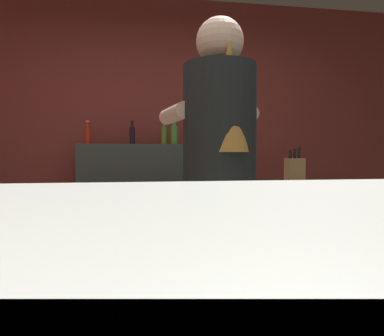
{
  "coord_description": "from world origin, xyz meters",
  "views": [
    {
      "loc": [
        -0.18,
        -1.32,
        1.14
      ],
      "look_at": [
        -0.09,
        -0.75,
        1.12
      ],
      "focal_mm": 32.17,
      "sensor_mm": 36.0,
      "label": 1
    }
  ],
  "objects_px": {
    "bottle_vinegar": "(164,135)",
    "mixing_bowl": "(136,188)",
    "bartender": "(220,178)",
    "bottle_soy": "(132,135)",
    "bottle_olive_oil": "(88,135)",
    "chefs_knife": "(250,191)",
    "bottle_hot_sauce": "(174,134)",
    "knife_block": "(295,174)"
  },
  "relations": [
    {
      "from": "knife_block",
      "to": "bottle_vinegar",
      "type": "distance_m",
      "value": 1.49
    },
    {
      "from": "chefs_knife",
      "to": "bottle_vinegar",
      "type": "xyz_separation_m",
      "value": [
        -0.42,
        1.26,
        0.41
      ]
    },
    {
      "from": "bartender",
      "to": "bottle_hot_sauce",
      "type": "xyz_separation_m",
      "value": [
        -0.04,
        1.67,
        0.31
      ]
    },
    {
      "from": "bottle_olive_oil",
      "to": "bottle_vinegar",
      "type": "distance_m",
      "value": 0.69
    },
    {
      "from": "bottle_vinegar",
      "to": "bottle_soy",
      "type": "relative_size",
      "value": 1.05
    },
    {
      "from": "bottle_hot_sauce",
      "to": "bottle_vinegar",
      "type": "relative_size",
      "value": 1.09
    },
    {
      "from": "bottle_hot_sauce",
      "to": "bottle_olive_oil",
      "type": "relative_size",
      "value": 1.22
    },
    {
      "from": "bottle_olive_oil",
      "to": "bottle_vinegar",
      "type": "bearing_deg",
      "value": -0.21
    },
    {
      "from": "bottle_hot_sauce",
      "to": "bottle_olive_oil",
      "type": "bearing_deg",
      "value": -179.42
    },
    {
      "from": "chefs_knife",
      "to": "bottle_soy",
      "type": "relative_size",
      "value": 1.07
    },
    {
      "from": "bottle_vinegar",
      "to": "bottle_hot_sauce",
      "type": "bearing_deg",
      "value": 6.2
    },
    {
      "from": "mixing_bowl",
      "to": "bottle_hot_sauce",
      "type": "bearing_deg",
      "value": 73.36
    },
    {
      "from": "knife_block",
      "to": "bottle_soy",
      "type": "xyz_separation_m",
      "value": [
        -0.98,
        1.28,
        0.3
      ]
    },
    {
      "from": "chefs_knife",
      "to": "mixing_bowl",
      "type": "bearing_deg",
      "value": 161.78
    },
    {
      "from": "chefs_knife",
      "to": "bottle_hot_sauce",
      "type": "bearing_deg",
      "value": 94.82
    },
    {
      "from": "bartender",
      "to": "mixing_bowl",
      "type": "bearing_deg",
      "value": 26.93
    },
    {
      "from": "chefs_knife",
      "to": "bartender",
      "type": "bearing_deg",
      "value": -133.83
    },
    {
      "from": "mixing_bowl",
      "to": "bottle_vinegar",
      "type": "relative_size",
      "value": 0.77
    },
    {
      "from": "knife_block",
      "to": "bottle_olive_oil",
      "type": "distance_m",
      "value": 1.91
    },
    {
      "from": "chefs_knife",
      "to": "knife_block",
      "type": "bearing_deg",
      "value": -14.47
    },
    {
      "from": "bottle_hot_sauce",
      "to": "bottle_soy",
      "type": "relative_size",
      "value": 1.15
    },
    {
      "from": "bartender",
      "to": "bottle_olive_oil",
      "type": "xyz_separation_m",
      "value": [
        -0.83,
        1.67,
        0.29
      ]
    },
    {
      "from": "bartender",
      "to": "bottle_vinegar",
      "type": "relative_size",
      "value": 7.49
    },
    {
      "from": "mixing_bowl",
      "to": "bottle_olive_oil",
      "type": "xyz_separation_m",
      "value": [
        -0.44,
        1.16,
        0.38
      ]
    },
    {
      "from": "mixing_bowl",
      "to": "bottle_soy",
      "type": "distance_m",
      "value": 1.21
    },
    {
      "from": "knife_block",
      "to": "bottle_olive_oil",
      "type": "height_order",
      "value": "bottle_olive_oil"
    },
    {
      "from": "bottle_hot_sauce",
      "to": "bottle_olive_oil",
      "type": "distance_m",
      "value": 0.79
    },
    {
      "from": "bartender",
      "to": "mixing_bowl",
      "type": "height_order",
      "value": "bartender"
    },
    {
      "from": "bottle_hot_sauce",
      "to": "bottle_soy",
      "type": "height_order",
      "value": "bottle_hot_sauce"
    },
    {
      "from": "bottle_hot_sauce",
      "to": "bottle_soy",
      "type": "distance_m",
      "value": 0.39
    },
    {
      "from": "chefs_knife",
      "to": "bottle_soy",
      "type": "height_order",
      "value": "bottle_soy"
    },
    {
      "from": "bottle_vinegar",
      "to": "mixing_bowl",
      "type": "bearing_deg",
      "value": -102.26
    },
    {
      "from": "bottle_hot_sauce",
      "to": "bottle_vinegar",
      "type": "bearing_deg",
      "value": -173.8
    },
    {
      "from": "bartender",
      "to": "bottle_olive_oil",
      "type": "distance_m",
      "value": 1.88
    },
    {
      "from": "knife_block",
      "to": "bottle_olive_oil",
      "type": "relative_size",
      "value": 1.27
    },
    {
      "from": "mixing_bowl",
      "to": "bottle_vinegar",
      "type": "distance_m",
      "value": 1.24
    },
    {
      "from": "bottle_olive_oil",
      "to": "bottle_soy",
      "type": "relative_size",
      "value": 0.94
    },
    {
      "from": "bartender",
      "to": "bottle_olive_oil",
      "type": "height_order",
      "value": "bartender"
    },
    {
      "from": "bottle_olive_oil",
      "to": "bottle_vinegar",
      "type": "relative_size",
      "value": 0.89
    },
    {
      "from": "bartender",
      "to": "bottle_soy",
      "type": "distance_m",
      "value": 1.74
    },
    {
      "from": "bartender",
      "to": "chefs_knife",
      "type": "xyz_separation_m",
      "value": [
        0.28,
        0.41,
        -0.11
      ]
    },
    {
      "from": "bartender",
      "to": "knife_block",
      "type": "xyz_separation_m",
      "value": [
        0.55,
        0.38,
        -0.01
      ]
    }
  ]
}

